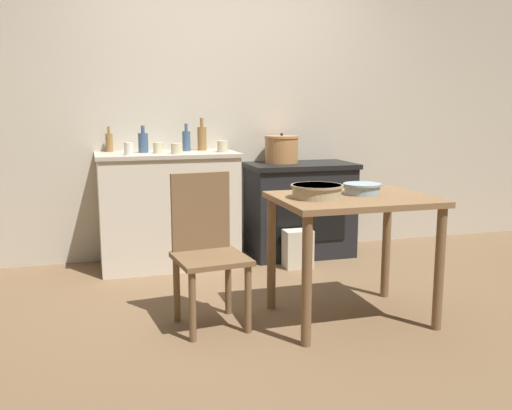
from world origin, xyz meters
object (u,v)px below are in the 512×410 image
mixing_bowl_small (317,191)px  cup_right (158,148)px  work_table (352,217)px  cup_center_right (223,146)px  bottle_center_left (186,140)px  bottle_mid_left (109,142)px  stove (300,209)px  mixing_bowl_large (362,188)px  bottle_left (202,138)px  cup_mid_right (129,149)px  stock_pot (281,149)px  flour_sack (298,249)px  cup_center (177,148)px  bottle_far_left (143,142)px  chair (207,246)px

mixing_bowl_small → cup_right: size_ratio=3.67×
work_table → cup_center_right: bearing=107.7°
bottle_center_left → bottle_mid_left: bearing=172.5°
work_table → mixing_bowl_small: bearing=179.5°
stove → cup_center_right: (-0.70, -0.10, 0.56)m
mixing_bowl_large → bottle_mid_left: bottle_mid_left is taller
bottle_left → cup_center_right: bottle_left is taller
bottle_center_left → cup_mid_right: bottle_center_left is taller
stock_pot → mixing_bowl_small: bearing=-101.8°
mixing_bowl_large → cup_mid_right: cup_mid_right is taller
bottle_mid_left → cup_mid_right: (0.13, -0.35, -0.03)m
stove → mixing_bowl_small: mixing_bowl_small is taller
flour_sack → cup_center: size_ratio=3.41×
bottle_center_left → cup_right: 0.30m
flour_sack → cup_right: size_ratio=3.69×
mixing_bowl_large → cup_right: (-1.05, 1.41, 0.17)m
cup_center_right → bottle_mid_left: bearing=161.9°
bottle_mid_left → flour_sack: bearing=-21.9°
work_table → mixing_bowl_small: (-0.23, 0.00, 0.17)m
stock_pot → bottle_mid_left: (-1.43, 0.12, 0.08)m
bottle_far_left → bottle_mid_left: (-0.26, 0.15, -0.00)m
mixing_bowl_small → cup_center_right: (-0.22, 1.43, 0.16)m
flour_sack → cup_mid_right: 1.54m
bottle_mid_left → cup_center_right: size_ratio=2.24×
bottle_mid_left → mixing_bowl_large: bearing=-49.5°
mixing_bowl_large → cup_right: size_ratio=2.81×
flour_sack → cup_center: 1.25m
flour_sack → cup_mid_right: cup_mid_right is taller
flour_sack → mixing_bowl_large: (-0.00, -1.09, 0.64)m
chair → cup_center_right: size_ratio=9.92×
cup_center → bottle_mid_left: bearing=145.9°
cup_center_right → mixing_bowl_large: bearing=-68.4°
cup_mid_right → cup_right: size_ratio=1.13×
chair → stock_pot: (0.95, 1.42, 0.45)m
chair → bottle_far_left: 1.50m
flour_sack → stock_pot: bearing=88.5°
mixing_bowl_large → cup_center_right: size_ratio=2.58×
bottle_far_left → stock_pot: bearing=1.7°
bottle_mid_left → chair: bearing=-72.7°
bottle_far_left → cup_center_right: bottle_far_left is taller
cup_center → bottle_left: bearing=47.1°
mixing_bowl_large → bottle_center_left: (-0.80, 1.58, 0.21)m
flour_sack → cup_center: bearing=165.6°
work_table → bottle_center_left: bearing=113.6°
chair → bottle_left: (0.27, 1.47, 0.55)m
bottle_far_left → bottle_mid_left: size_ratio=1.05×
cup_mid_right → bottle_center_left: bearing=29.3°
flour_sack → bottle_center_left: (-0.80, 0.49, 0.86)m
stock_pot → cup_mid_right: (-1.30, -0.24, 0.05)m
bottle_center_left → cup_mid_right: size_ratio=2.38×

